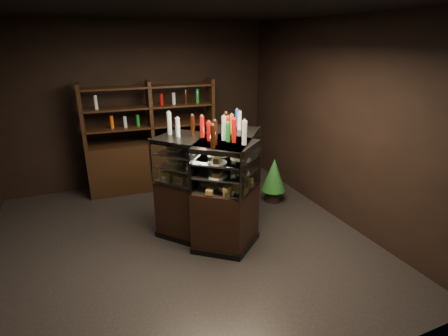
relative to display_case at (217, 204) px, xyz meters
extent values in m
plane|color=black|center=(-0.55, 0.02, -0.49)|extent=(5.00, 5.00, 0.00)
cube|color=black|center=(-0.55, 2.52, 1.01)|extent=(5.00, 0.02, 3.00)
cube|color=black|center=(-0.55, -2.48, 1.01)|extent=(5.00, 0.02, 3.00)
cube|color=black|center=(1.95, 0.02, 1.01)|extent=(0.02, 5.00, 3.00)
cube|color=black|center=(-0.55, 0.02, 2.51)|extent=(5.00, 5.00, 0.02)
cube|color=black|center=(0.16, 0.00, -0.06)|extent=(1.32, 1.43, 0.86)
cube|color=black|center=(0.16, 0.00, -0.45)|extent=(1.36, 1.48, 0.08)
cube|color=black|center=(0.16, 0.00, 0.94)|extent=(1.32, 1.43, 0.06)
cube|color=silver|center=(0.16, 0.00, 0.37)|extent=(1.25, 1.36, 0.02)
cube|color=silver|center=(0.16, 0.00, 0.58)|extent=(1.25, 1.36, 0.02)
cube|color=silver|center=(0.16, 0.00, 0.76)|extent=(1.25, 1.36, 0.02)
cube|color=white|center=(0.43, -0.20, 0.67)|extent=(0.81, 1.03, 0.60)
cylinder|color=silver|center=(0.82, 0.32, 0.67)|extent=(0.03, 0.03, 0.62)
cylinder|color=silver|center=(0.01, -0.71, 0.67)|extent=(0.03, 0.03, 0.62)
cube|color=black|center=(-0.16, 0.00, -0.06)|extent=(1.35, 1.42, 0.86)
cube|color=black|center=(-0.16, 0.00, -0.45)|extent=(1.39, 1.46, 0.08)
cube|color=black|center=(-0.16, 0.00, 0.94)|extent=(1.35, 1.42, 0.06)
cube|color=silver|center=(-0.16, 0.00, 0.37)|extent=(1.27, 1.35, 0.02)
cube|color=silver|center=(-0.16, 0.00, 0.58)|extent=(1.27, 1.35, 0.02)
cube|color=silver|center=(-0.16, 0.00, 0.76)|extent=(1.27, 1.35, 0.02)
cube|color=white|center=(-0.42, -0.22, 0.67)|extent=(0.85, 1.00, 0.60)
cylinder|color=silver|center=(0.01, -0.71, 0.67)|extent=(0.03, 0.03, 0.62)
cylinder|color=silver|center=(-0.83, 0.29, 0.67)|extent=(0.03, 0.03, 0.62)
cube|color=gold|center=(-0.15, -0.45, 0.41)|extent=(0.18, 0.20, 0.06)
cube|color=gold|center=(-0.02, -0.27, 0.41)|extent=(0.18, 0.20, 0.06)
cube|color=gold|center=(0.12, -0.10, 0.41)|extent=(0.18, 0.20, 0.06)
cube|color=gold|center=(0.25, 0.07, 0.41)|extent=(0.18, 0.20, 0.06)
cube|color=gold|center=(0.39, 0.24, 0.41)|extent=(0.18, 0.20, 0.06)
cube|color=gold|center=(0.53, 0.42, 0.41)|extent=(0.18, 0.20, 0.06)
cylinder|color=white|center=(-0.15, -0.39, 0.59)|extent=(0.24, 0.24, 0.02)
cube|color=gold|center=(-0.15, -0.39, 0.63)|extent=(0.17, 0.19, 0.05)
cylinder|color=white|center=(0.06, -0.13, 0.59)|extent=(0.24, 0.24, 0.02)
cube|color=gold|center=(0.06, -0.13, 0.63)|extent=(0.17, 0.19, 0.05)
cylinder|color=white|center=(0.26, 0.14, 0.59)|extent=(0.24, 0.24, 0.02)
cube|color=gold|center=(0.26, 0.14, 0.63)|extent=(0.17, 0.19, 0.05)
cylinder|color=white|center=(0.47, 0.40, 0.59)|extent=(0.24, 0.24, 0.02)
cube|color=gold|center=(0.47, 0.40, 0.63)|extent=(0.17, 0.19, 0.05)
cylinder|color=white|center=(-0.15, -0.39, 0.77)|extent=(0.24, 0.24, 0.02)
cube|color=gold|center=(-0.15, -0.39, 0.81)|extent=(0.17, 0.19, 0.05)
cylinder|color=white|center=(0.06, -0.13, 0.77)|extent=(0.24, 0.24, 0.02)
cube|color=gold|center=(0.06, -0.13, 0.81)|extent=(0.17, 0.19, 0.05)
cylinder|color=white|center=(0.26, 0.14, 0.77)|extent=(0.24, 0.24, 0.02)
cube|color=gold|center=(0.26, 0.14, 0.81)|extent=(0.17, 0.19, 0.05)
cylinder|color=white|center=(0.47, 0.40, 0.77)|extent=(0.24, 0.24, 0.02)
cube|color=gold|center=(0.47, 0.40, 0.81)|extent=(0.17, 0.19, 0.05)
cube|color=gold|center=(-0.54, 0.40, 0.41)|extent=(0.19, 0.20, 0.06)
cube|color=gold|center=(-0.40, 0.23, 0.41)|extent=(0.19, 0.20, 0.06)
cube|color=gold|center=(-0.26, 0.06, 0.41)|extent=(0.19, 0.20, 0.06)
cube|color=gold|center=(-0.11, -0.11, 0.41)|extent=(0.19, 0.20, 0.06)
cube|color=gold|center=(0.03, -0.27, 0.41)|extent=(0.19, 0.20, 0.06)
cube|color=gold|center=(0.17, -0.44, 0.41)|extent=(0.19, 0.20, 0.06)
cylinder|color=white|center=(-0.48, 0.38, 0.59)|extent=(0.24, 0.24, 0.02)
cube|color=gold|center=(-0.48, 0.38, 0.63)|extent=(0.17, 0.18, 0.05)
cylinder|color=white|center=(-0.27, 0.13, 0.59)|extent=(0.24, 0.24, 0.02)
cube|color=gold|center=(-0.27, 0.13, 0.63)|extent=(0.17, 0.18, 0.05)
cylinder|color=white|center=(-0.05, -0.13, 0.59)|extent=(0.24, 0.24, 0.02)
cube|color=gold|center=(-0.05, -0.13, 0.63)|extent=(0.17, 0.18, 0.05)
cylinder|color=white|center=(0.16, -0.38, 0.59)|extent=(0.24, 0.24, 0.02)
cube|color=gold|center=(0.16, -0.38, 0.63)|extent=(0.17, 0.18, 0.05)
cylinder|color=white|center=(-0.48, 0.38, 0.77)|extent=(0.24, 0.24, 0.02)
cube|color=gold|center=(-0.48, 0.38, 0.81)|extent=(0.17, 0.18, 0.05)
cylinder|color=white|center=(-0.27, 0.13, 0.77)|extent=(0.24, 0.24, 0.02)
cube|color=gold|center=(-0.27, 0.13, 0.81)|extent=(0.17, 0.18, 0.05)
cylinder|color=white|center=(-0.05, -0.13, 0.77)|extent=(0.24, 0.24, 0.02)
cube|color=gold|center=(-0.05, -0.13, 0.81)|extent=(0.17, 0.18, 0.05)
cylinder|color=white|center=(0.16, -0.38, 0.77)|extent=(0.24, 0.24, 0.02)
cube|color=gold|center=(0.16, -0.38, 0.81)|extent=(0.17, 0.18, 0.05)
cylinder|color=#D8590A|center=(-0.18, -0.43, 1.11)|extent=(0.06, 0.06, 0.28)
cylinder|color=silver|center=(-0.18, -0.43, 1.26)|extent=(0.03, 0.03, 0.02)
cylinder|color=silver|center=(-0.08, -0.30, 1.11)|extent=(0.06, 0.06, 0.28)
cylinder|color=silver|center=(-0.08, -0.30, 1.26)|extent=(0.03, 0.03, 0.02)
cylinder|color=#B20C0A|center=(0.01, -0.18, 1.11)|extent=(0.06, 0.06, 0.28)
cylinder|color=silver|center=(0.01, -0.18, 1.26)|extent=(0.03, 0.03, 0.02)
cylinder|color=#147223|center=(0.11, -0.06, 1.11)|extent=(0.06, 0.06, 0.28)
cylinder|color=silver|center=(0.11, -0.06, 1.26)|extent=(0.03, 0.03, 0.02)
cylinder|color=yellow|center=(0.21, 0.07, 1.11)|extent=(0.06, 0.06, 0.28)
cylinder|color=silver|center=(0.21, 0.07, 1.26)|extent=(0.03, 0.03, 0.02)
cylinder|color=black|center=(0.31, 0.19, 1.11)|extent=(0.06, 0.06, 0.28)
cylinder|color=silver|center=(0.31, 0.19, 1.26)|extent=(0.03, 0.03, 0.02)
cylinder|color=#0F38B2|center=(0.40, 0.31, 1.11)|extent=(0.06, 0.06, 0.28)
cylinder|color=silver|center=(0.40, 0.31, 1.26)|extent=(0.03, 0.03, 0.02)
cylinder|color=#D8590A|center=(0.50, 0.44, 1.11)|extent=(0.06, 0.06, 0.28)
cylinder|color=silver|center=(0.50, 0.44, 1.26)|extent=(0.03, 0.03, 0.02)
cylinder|color=#D8590A|center=(-0.52, 0.42, 1.11)|extent=(0.06, 0.06, 0.28)
cylinder|color=silver|center=(-0.52, 0.42, 1.26)|extent=(0.03, 0.03, 0.02)
cylinder|color=silver|center=(-0.41, 0.30, 1.11)|extent=(0.06, 0.06, 0.28)
cylinder|color=silver|center=(-0.41, 0.30, 1.26)|extent=(0.03, 0.03, 0.02)
cylinder|color=#B20C0A|center=(-0.31, 0.18, 1.11)|extent=(0.06, 0.06, 0.28)
cylinder|color=silver|center=(-0.31, 0.18, 1.26)|extent=(0.03, 0.03, 0.02)
cylinder|color=#147223|center=(-0.21, 0.06, 1.11)|extent=(0.06, 0.06, 0.28)
cylinder|color=silver|center=(-0.21, 0.06, 1.26)|extent=(0.03, 0.03, 0.02)
cylinder|color=yellow|center=(-0.11, -0.06, 1.11)|extent=(0.06, 0.06, 0.28)
cylinder|color=silver|center=(-0.11, -0.06, 1.26)|extent=(0.03, 0.03, 0.02)
cylinder|color=black|center=(-0.01, -0.18, 1.11)|extent=(0.06, 0.06, 0.28)
cylinder|color=silver|center=(-0.01, -0.18, 1.26)|extent=(0.03, 0.03, 0.02)
cylinder|color=#0F38B2|center=(0.09, -0.30, 1.11)|extent=(0.06, 0.06, 0.28)
cylinder|color=silver|center=(0.09, -0.30, 1.26)|extent=(0.03, 0.03, 0.02)
cylinder|color=#D8590A|center=(0.20, -0.42, 1.11)|extent=(0.06, 0.06, 0.28)
cylinder|color=silver|center=(0.20, -0.42, 1.26)|extent=(0.03, 0.03, 0.02)
cylinder|color=black|center=(1.32, 0.67, -0.39)|extent=(0.27, 0.27, 0.21)
cone|color=#185426|center=(1.32, 0.67, 0.00)|extent=(0.41, 0.41, 0.57)
cone|color=#185426|center=(1.32, 0.67, 0.19)|extent=(0.32, 0.32, 0.40)
cube|color=black|center=(-0.45, 2.07, -0.04)|extent=(2.35, 0.54, 0.90)
cube|color=black|center=(-1.58, 2.13, 0.96)|extent=(0.08, 0.38, 1.10)
cube|color=black|center=(-0.45, 2.07, 0.96)|extent=(0.08, 0.38, 1.10)
cube|color=black|center=(0.68, 2.01, 0.96)|extent=(0.08, 0.38, 1.10)
cube|color=black|center=(-0.45, 2.07, 0.71)|extent=(2.30, 0.50, 0.03)
cube|color=black|center=(-0.45, 2.07, 1.06)|extent=(2.30, 0.50, 0.03)
cube|color=black|center=(-0.45, 2.07, 1.41)|extent=(2.30, 0.50, 0.03)
cylinder|color=#D8590A|center=(-1.33, 2.12, 0.83)|extent=(0.06, 0.06, 0.22)
cylinder|color=silver|center=(-1.11, 2.11, 0.83)|extent=(0.06, 0.06, 0.22)
cylinder|color=#B20C0A|center=(-0.89, 2.10, 0.83)|extent=(0.06, 0.06, 0.22)
cylinder|color=#147223|center=(-0.67, 2.08, 0.83)|extent=(0.06, 0.06, 0.22)
cylinder|color=yellow|center=(-0.45, 2.07, 0.83)|extent=(0.06, 0.06, 0.22)
cylinder|color=black|center=(-0.23, 2.06, 0.83)|extent=(0.06, 0.06, 0.22)
cylinder|color=#0F38B2|center=(-0.01, 2.05, 0.83)|extent=(0.06, 0.06, 0.22)
cylinder|color=#D8590A|center=(0.21, 2.04, 0.83)|extent=(0.06, 0.06, 0.22)
cylinder|color=silver|center=(0.43, 2.03, 0.83)|extent=(0.06, 0.06, 0.22)
camera|label=1|loc=(-1.65, -4.12, 2.20)|focal=28.00mm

